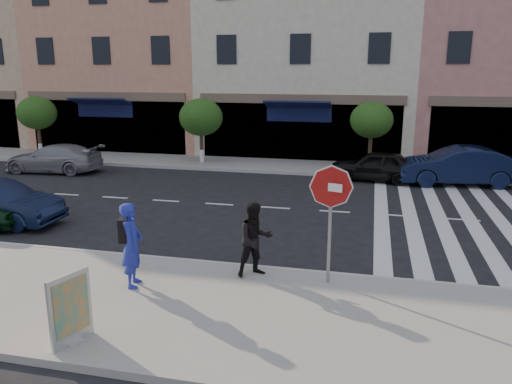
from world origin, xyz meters
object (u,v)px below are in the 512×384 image
(poster_board, at_px, (71,310))
(car_far_mid, at_px, (375,166))
(stop_sign, at_px, (331,199))
(car_far_left, at_px, (53,158))
(walker, at_px, (255,240))
(car_far_right, at_px, (458,166))
(photographer, at_px, (132,245))

(poster_board, distance_m, car_far_mid, 15.33)
(car_far_mid, bearing_deg, stop_sign, 1.92)
(car_far_left, relative_size, car_far_mid, 1.16)
(walker, distance_m, car_far_left, 15.14)
(walker, relative_size, car_far_right, 0.35)
(stop_sign, bearing_deg, car_far_left, 160.98)
(stop_sign, height_order, car_far_mid, stop_sign)
(photographer, distance_m, poster_board, 2.35)
(photographer, xyz_separation_m, car_far_mid, (4.93, 12.20, -0.41))
(walker, distance_m, car_far_right, 12.52)
(poster_board, xyz_separation_m, car_far_left, (-9.39, 13.04, -0.11))
(walker, distance_m, car_far_mid, 11.40)
(photographer, xyz_separation_m, car_far_left, (-9.33, 10.70, -0.42))
(poster_board, relative_size, car_far_left, 0.28)
(poster_board, xyz_separation_m, car_far_right, (8.11, 14.54, 0.03))
(stop_sign, xyz_separation_m, photographer, (-3.98, -1.08, -0.96))
(stop_sign, relative_size, car_far_mid, 0.68)
(car_far_left, bearing_deg, walker, 47.19)
(car_far_left, height_order, car_far_mid, car_far_mid)
(car_far_left, height_order, car_far_right, car_far_right)
(stop_sign, height_order, photographer, stop_sign)
(photographer, xyz_separation_m, car_far_right, (8.16, 12.20, -0.28))
(car_far_left, bearing_deg, car_far_right, 91.46)
(photographer, height_order, poster_board, photographer)
(poster_board, height_order, car_far_right, car_far_right)
(car_far_right, bearing_deg, car_far_mid, -97.02)
(stop_sign, relative_size, car_far_right, 0.54)
(poster_board, distance_m, car_far_left, 16.06)
(photographer, distance_m, walker, 2.62)
(photographer, height_order, car_far_left, photographer)
(car_far_right, bearing_deg, stop_sign, -27.62)
(photographer, xyz_separation_m, poster_board, (0.06, -2.33, -0.30))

